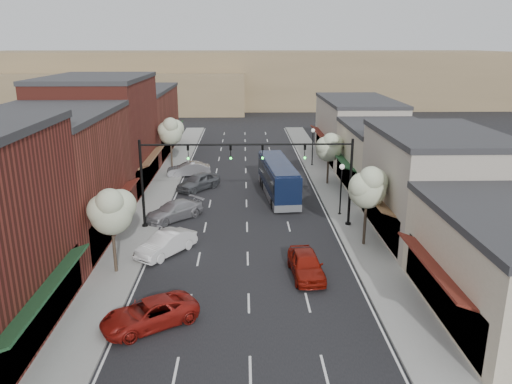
{
  "coord_description": "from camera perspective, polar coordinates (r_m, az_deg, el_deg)",
  "views": [
    {
      "loc": [
        -0.22,
        -28.83,
        13.94
      ],
      "look_at": [
        0.77,
        10.24,
        2.2
      ],
      "focal_mm": 35.0,
      "sensor_mm": 36.0,
      "label": 1
    }
  ],
  "objects": [
    {
      "name": "red_hatchback",
      "position": [
        31.3,
        5.74,
        -8.21
      ],
      "size": [
        2.19,
        4.78,
        1.59
      ],
      "primitive_type": "imported",
      "rotation": [
        0.0,
        0.0,
        0.07
      ],
      "color": "maroon",
      "rests_on": "ground"
    },
    {
      "name": "lamp_post_near",
      "position": [
        41.6,
        9.72,
        1.24
      ],
      "size": [
        0.44,
        0.44,
        4.44
      ],
      "color": "black",
      "rests_on": "ground"
    },
    {
      "name": "parked_car_d",
      "position": [
        49.34,
        -6.6,
        1.19
      ],
      "size": [
        4.54,
        4.99,
        1.65
      ],
      "primitive_type": "imported",
      "rotation": [
        0.0,
        0.0,
        -0.68
      ],
      "color": "#525559",
      "rests_on": "ground"
    },
    {
      "name": "hill_far",
      "position": [
        119.09,
        -1.37,
        12.89
      ],
      "size": [
        120.0,
        30.0,
        12.0
      ],
      "primitive_type": "cube",
      "color": "#7A6647",
      "rests_on": "ground"
    },
    {
      "name": "ground",
      "position": [
        32.02,
        -0.92,
        -9.09
      ],
      "size": [
        160.0,
        160.0,
        0.0
      ],
      "primitive_type": "plane",
      "color": "black",
      "rests_on": "ground"
    },
    {
      "name": "tree_right_near",
      "position": [
        35.18,
        12.71,
        0.65
      ],
      "size": [
        2.85,
        2.65,
        5.95
      ],
      "color": "#47382B",
      "rests_on": "ground"
    },
    {
      "name": "curb_left",
      "position": [
        49.78,
        -9.22,
        0.33
      ],
      "size": [
        0.25,
        73.0,
        0.17
      ],
      "primitive_type": "cube",
      "color": "gray",
      "rests_on": "ground"
    },
    {
      "name": "bldg_right_midfar",
      "position": [
        50.03,
        14.78,
        3.73
      ],
      "size": [
        9.14,
        12.1,
        6.4
      ],
      "color": "beige",
      "rests_on": "ground"
    },
    {
      "name": "bldg_left_far",
      "position": [
        67.04,
        -13.62,
        7.87
      ],
      "size": [
        10.14,
        18.1,
        8.4
      ],
      "color": "brown",
      "rests_on": "ground"
    },
    {
      "name": "lamp_post_far",
      "position": [
        58.42,
        6.5,
        5.83
      ],
      "size": [
        0.44,
        0.44,
        4.44
      ],
      "color": "black",
      "rests_on": "ground"
    },
    {
      "name": "parked_car_b",
      "position": [
        34.75,
        -10.22,
        -5.82
      ],
      "size": [
        4.05,
        4.79,
        1.55
      ],
      "primitive_type": "imported",
      "rotation": [
        0.0,
        0.0,
        -0.61
      ],
      "color": "silver",
      "rests_on": "ground"
    },
    {
      "name": "parked_car_a",
      "position": [
        26.7,
        -12.1,
        -13.44
      ],
      "size": [
        5.42,
        4.6,
        1.38
      ],
      "primitive_type": "imported",
      "rotation": [
        0.0,
        0.0,
        -1.0
      ],
      "color": "maroon",
      "rests_on": "ground"
    },
    {
      "name": "parked_car_c",
      "position": [
        41.34,
        -9.35,
        -2.12
      ],
      "size": [
        5.15,
        5.07,
        1.49
      ],
      "primitive_type": "imported",
      "rotation": [
        0.0,
        0.0,
        -0.8
      ],
      "color": "#9E9EA3",
      "rests_on": "ground"
    },
    {
      "name": "curb_right",
      "position": [
        49.84,
        6.94,
        0.44
      ],
      "size": [
        0.25,
        73.0,
        0.17
      ],
      "primitive_type": "cube",
      "color": "gray",
      "rests_on": "ground"
    },
    {
      "name": "parked_car_e",
      "position": [
        54.55,
        -7.7,
        2.59
      ],
      "size": [
        4.84,
        2.33,
        1.53
      ],
      "primitive_type": "imported",
      "rotation": [
        0.0,
        0.0,
        -1.41
      ],
      "color": "#9C9CA1",
      "rests_on": "ground"
    },
    {
      "name": "tree_right_far",
      "position": [
        50.51,
        8.38,
        5.18
      ],
      "size": [
        2.85,
        2.65,
        5.43
      ],
      "color": "#47382B",
      "rests_on": "ground"
    },
    {
      "name": "tree_left_near",
      "position": [
        31.41,
        -16.2,
        -1.99
      ],
      "size": [
        2.85,
        2.65,
        5.69
      ],
      "color": "#47382B",
      "rests_on": "ground"
    },
    {
      "name": "bldg_left_midnear",
      "position": [
        38.67,
        -22.65,
        1.52
      ],
      "size": [
        10.14,
        14.1,
        9.4
      ],
      "color": "brown",
      "rests_on": "ground"
    },
    {
      "name": "signal_mast_left",
      "position": [
        38.37,
        -9.5,
        2.43
      ],
      "size": [
        8.22,
        0.46,
        7.0
      ],
      "color": "black",
      "rests_on": "ground"
    },
    {
      "name": "signal_mast_right",
      "position": [
        38.43,
        7.35,
        2.55
      ],
      "size": [
        8.22,
        0.46,
        7.0
      ],
      "color": "black",
      "rests_on": "ground"
    },
    {
      "name": "sidewalk_right",
      "position": [
        50.06,
        8.53,
        0.45
      ],
      "size": [
        2.8,
        73.0,
        0.15
      ],
      "primitive_type": "cube",
      "color": "gray",
      "rests_on": "ground"
    },
    {
      "name": "bldg_right_far",
      "position": [
        63.24,
        11.39,
        7.04
      ],
      "size": [
        9.14,
        16.1,
        7.4
      ],
      "color": "#A3998C",
      "rests_on": "ground"
    },
    {
      "name": "sidewalk_left",
      "position": [
        49.99,
        -10.81,
        0.31
      ],
      "size": [
        2.8,
        73.0,
        0.15
      ],
      "primitive_type": "cube",
      "color": "gray",
      "rests_on": "ground"
    },
    {
      "name": "hill_near",
      "position": [
        110.11,
        -14.72,
        11.01
      ],
      "size": [
        50.0,
        20.0,
        8.0
      ],
      "primitive_type": "cube",
      "color": "#7A6647",
      "rests_on": "ground"
    },
    {
      "name": "tree_left_far",
      "position": [
        56.14,
        -9.72,
        6.91
      ],
      "size": [
        2.85,
        2.65,
        6.13
      ],
      "color": "#47382B",
      "rests_on": "ground"
    },
    {
      "name": "coach_bus",
      "position": [
        46.83,
        2.53,
        1.6
      ],
      "size": [
        3.37,
        11.0,
        3.31
      ],
      "rotation": [
        0.0,
        0.0,
        0.09
      ],
      "color": "black",
      "rests_on": "ground"
    },
    {
      "name": "bldg_left_midfar",
      "position": [
        51.51,
        -17.33,
        6.43
      ],
      "size": [
        10.14,
        14.1,
        10.9
      ],
      "color": "maroon",
      "rests_on": "ground"
    },
    {
      "name": "bldg_right_midnear",
      "position": [
        38.83,
        19.65,
        0.75
      ],
      "size": [
        9.14,
        12.1,
        7.9
      ],
      "color": "#A3998C",
      "rests_on": "ground"
    }
  ]
}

